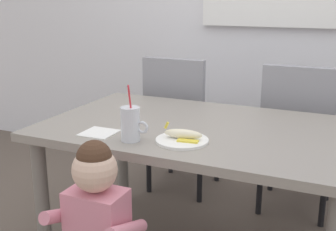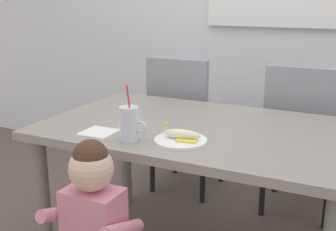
# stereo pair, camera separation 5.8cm
# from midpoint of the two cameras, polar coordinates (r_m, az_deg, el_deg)

# --- Properties ---
(dining_table) EXTENTS (1.50, 0.94, 0.73)m
(dining_table) POSITION_cam_midpoint_polar(r_m,az_deg,el_deg) (2.11, 4.95, -3.74)
(dining_table) COLOR gray
(dining_table) RESTS_ON ground
(dining_chair_left) EXTENTS (0.44, 0.45, 0.96)m
(dining_chair_left) POSITION_cam_midpoint_polar(r_m,az_deg,el_deg) (2.91, 2.67, -0.30)
(dining_chair_left) COLOR gray
(dining_chair_left) RESTS_ON ground
(dining_chair_right) EXTENTS (0.44, 0.44, 0.96)m
(dining_chair_right) POSITION_cam_midpoint_polar(r_m,az_deg,el_deg) (2.72, 17.99, -2.25)
(dining_chair_right) COLOR gray
(dining_chair_right) RESTS_ON ground
(toddler_standing) EXTENTS (0.33, 0.24, 0.84)m
(toddler_standing) POSITION_cam_midpoint_polar(r_m,az_deg,el_deg) (1.69, -8.93, -13.30)
(toddler_standing) COLOR #3F4760
(toddler_standing) RESTS_ON ground
(milk_cup) EXTENTS (0.13, 0.08, 0.25)m
(milk_cup) POSITION_cam_midpoint_polar(r_m,az_deg,el_deg) (1.85, -4.27, -1.35)
(milk_cup) COLOR silver
(milk_cup) RESTS_ON dining_table
(snack_plate) EXTENTS (0.23, 0.23, 0.01)m
(snack_plate) POSITION_cam_midpoint_polar(r_m,az_deg,el_deg) (1.85, 2.60, -3.37)
(snack_plate) COLOR white
(snack_plate) RESTS_ON dining_table
(peeled_banana) EXTENTS (0.17, 0.11, 0.07)m
(peeled_banana) POSITION_cam_midpoint_polar(r_m,az_deg,el_deg) (1.84, 2.82, -2.56)
(peeled_banana) COLOR #F4EAC6
(peeled_banana) RESTS_ON snack_plate
(paper_napkin) EXTENTS (0.15, 0.15, 0.00)m
(paper_napkin) POSITION_cam_midpoint_polar(r_m,az_deg,el_deg) (1.99, -8.39, -2.21)
(paper_napkin) COLOR white
(paper_napkin) RESTS_ON dining_table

